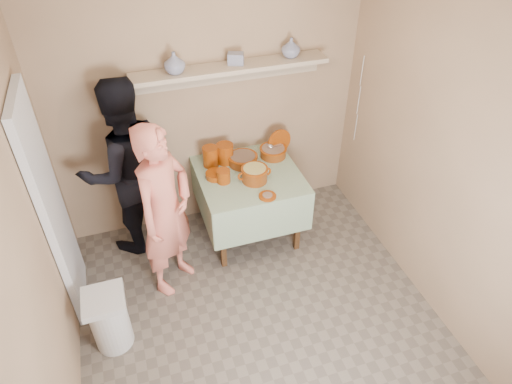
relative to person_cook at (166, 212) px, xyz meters
name	(u,v)px	position (x,y,z in m)	size (l,w,h in m)	color
ground	(267,336)	(0.61, -0.88, -0.83)	(3.50, 3.50, 0.00)	#665B50
tile_panel	(54,211)	(-0.85, 0.07, 0.17)	(0.06, 0.70, 2.00)	silver
plate_stack_a	(211,157)	(0.55, 0.65, 0.03)	(0.15, 0.15, 0.20)	#7A2800
plate_stack_b	(225,153)	(0.70, 0.67, 0.03)	(0.17, 0.17, 0.20)	#7A2800
bowl_stack	(223,176)	(0.60, 0.35, 0.00)	(0.13, 0.13, 0.13)	#7A2800
empty_bowl	(216,175)	(0.54, 0.44, -0.04)	(0.19, 0.19, 0.06)	#7A2800
propped_lid	(279,141)	(1.28, 0.68, 0.05)	(0.26, 0.26, 0.02)	#7A2800
vase_right	(291,48)	(1.39, 0.76, 0.98)	(0.17, 0.17, 0.18)	navy
vase_left	(174,63)	(0.31, 0.73, 0.98)	(0.18, 0.18, 0.19)	navy
ceramic_box	(236,59)	(0.86, 0.76, 0.94)	(0.14, 0.10, 0.10)	navy
person_cook	(166,212)	(0.00, 0.00, 0.00)	(0.61, 0.40, 1.66)	#DF7160
person_helper	(126,169)	(-0.25, 0.64, 0.07)	(0.87, 0.68, 1.79)	black
room_shell	(271,183)	(0.61, -0.88, 0.78)	(3.04, 3.54, 2.62)	#A28263
serving_table	(249,183)	(0.86, 0.40, -0.19)	(0.97, 0.97, 0.76)	#4C2D16
cazuela_meat_a	(243,159)	(0.86, 0.58, -0.01)	(0.30, 0.30, 0.10)	#602306
cazuela_meat_b	(273,151)	(1.19, 0.62, -0.01)	(0.28, 0.28, 0.10)	#602306
ladle	(271,147)	(1.17, 0.63, 0.04)	(0.08, 0.26, 0.19)	silver
cazuela_rice	(255,173)	(0.88, 0.28, 0.02)	(0.33, 0.25, 0.14)	#602306
front_plate	(267,196)	(0.91, 0.00, -0.06)	(0.16, 0.16, 0.03)	#7A2800
wall_shelf	(230,69)	(0.81, 0.78, 0.84)	(1.80, 0.25, 0.21)	tan
trash_bin	(109,320)	(-0.60, -0.52, -0.55)	(0.32, 0.32, 0.56)	silver
electrical_cord	(359,100)	(2.08, 0.60, 0.42)	(0.01, 0.05, 0.90)	silver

